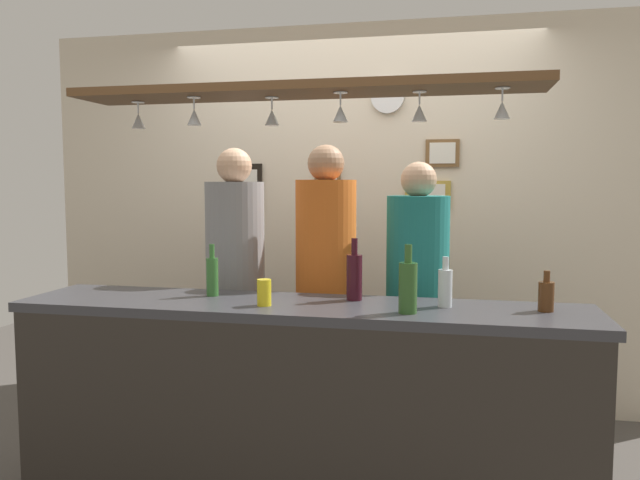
{
  "coord_description": "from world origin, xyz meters",
  "views": [
    {
      "loc": [
        0.7,
        -3.12,
        1.52
      ],
      "look_at": [
        0.0,
        0.1,
        1.22
      ],
      "focal_mm": 34.73,
      "sensor_mm": 36.0,
      "label": 1
    }
  ],
  "objects": [
    {
      "name": "ground_plane",
      "position": [
        0.0,
        0.0,
        0.0
      ],
      "size": [
        8.0,
        8.0,
        0.0
      ],
      "primitive_type": "plane",
      "color": "#4C4742"
    },
    {
      "name": "back_wall",
      "position": [
        0.0,
        1.1,
        1.3
      ],
      "size": [
        4.4,
        0.06,
        2.6
      ],
      "primitive_type": "cube",
      "color": "beige",
      "rests_on": "ground_plane"
    },
    {
      "name": "bar_counter",
      "position": [
        0.0,
        -0.5,
        0.66
      ],
      "size": [
        2.7,
        0.55,
        0.97
      ],
      "color": "#38383D",
      "rests_on": "ground_plane"
    },
    {
      "name": "overhead_glass_rack",
      "position": [
        0.0,
        -0.3,
        1.96
      ],
      "size": [
        2.2,
        0.36,
        0.04
      ],
      "primitive_type": "cube",
      "color": "brown"
    },
    {
      "name": "hanging_wineglass_far_left",
      "position": [
        -0.86,
        -0.24,
        1.84
      ],
      "size": [
        0.07,
        0.07,
        0.13
      ],
      "color": "silver",
      "rests_on": "overhead_glass_rack"
    },
    {
      "name": "hanging_wineglass_left",
      "position": [
        -0.52,
        -0.34,
        1.84
      ],
      "size": [
        0.07,
        0.07,
        0.13
      ],
      "color": "silver",
      "rests_on": "overhead_glass_rack"
    },
    {
      "name": "hanging_wineglass_center_left",
      "position": [
        -0.16,
        -0.26,
        1.84
      ],
      "size": [
        0.07,
        0.07,
        0.13
      ],
      "color": "silver",
      "rests_on": "overhead_glass_rack"
    },
    {
      "name": "hanging_wineglass_center",
      "position": [
        0.19,
        -0.35,
        1.84
      ],
      "size": [
        0.07,
        0.07,
        0.13
      ],
      "color": "silver",
      "rests_on": "overhead_glass_rack"
    },
    {
      "name": "hanging_wineglass_center_right",
      "position": [
        0.54,
        -0.29,
        1.84
      ],
      "size": [
        0.07,
        0.07,
        0.13
      ],
      "color": "silver",
      "rests_on": "overhead_glass_rack"
    },
    {
      "name": "hanging_wineglass_right",
      "position": [
        0.89,
        -0.33,
        1.84
      ],
      "size": [
        0.07,
        0.07,
        0.13
      ],
      "color": "silver",
      "rests_on": "overhead_glass_rack"
    },
    {
      "name": "person_left_grey_shirt",
      "position": [
        -0.54,
        0.25,
        1.04
      ],
      "size": [
        0.34,
        0.34,
        1.73
      ],
      "color": "#2D334C",
      "rests_on": "ground_plane"
    },
    {
      "name": "person_middle_orange_shirt",
      "position": [
        0.0,
        0.25,
        1.05
      ],
      "size": [
        0.34,
        0.34,
        1.74
      ],
      "color": "#2D334C",
      "rests_on": "ground_plane"
    },
    {
      "name": "person_right_teal_shirt",
      "position": [
        0.51,
        0.25,
        0.99
      ],
      "size": [
        0.34,
        0.34,
        1.64
      ],
      "color": "#2D334C",
      "rests_on": "ground_plane"
    },
    {
      "name": "bottle_beer_green_import",
      "position": [
        -0.47,
        -0.25,
        1.07
      ],
      "size": [
        0.06,
        0.06,
        0.26
      ],
      "color": "#336B2D",
      "rests_on": "bar_counter"
    },
    {
      "name": "bottle_soda_clear",
      "position": [
        0.67,
        -0.29,
        1.06
      ],
      "size": [
        0.06,
        0.06,
        0.23
      ],
      "color": "silver",
      "rests_on": "bar_counter"
    },
    {
      "name": "bottle_wine_dark_red",
      "position": [
        0.24,
        -0.21,
        1.08
      ],
      "size": [
        0.08,
        0.08,
        0.3
      ],
      "color": "#380F19",
      "rests_on": "bar_counter"
    },
    {
      "name": "bottle_beer_brown_stubby",
      "position": [
        1.1,
        -0.3,
        1.04
      ],
      "size": [
        0.07,
        0.07,
        0.18
      ],
      "color": "#512D14",
      "rests_on": "bar_counter"
    },
    {
      "name": "bottle_champagne_green",
      "position": [
        0.51,
        -0.46,
        1.08
      ],
      "size": [
        0.08,
        0.08,
        0.3
      ],
      "color": "#2D5623",
      "rests_on": "bar_counter"
    },
    {
      "name": "drink_can",
      "position": [
        -0.15,
        -0.44,
        1.03
      ],
      "size": [
        0.07,
        0.07,
        0.12
      ],
      "primitive_type": "cylinder",
      "color": "yellow",
      "rests_on": "bar_counter"
    },
    {
      "name": "picture_frame_caricature",
      "position": [
        -0.76,
        1.06,
        1.49
      ],
      "size": [
        0.26,
        0.02,
        0.34
      ],
      "color": "black",
      "rests_on": "back_wall"
    },
    {
      "name": "picture_frame_crest",
      "position": [
        -0.16,
        1.06,
        1.54
      ],
      "size": [
        0.18,
        0.02,
        0.26
      ],
      "color": "brown",
      "rests_on": "back_wall"
    },
    {
      "name": "picture_frame_lower_pair",
      "position": [
        0.53,
        1.06,
        1.45
      ],
      "size": [
        0.3,
        0.02,
        0.18
      ],
      "color": "#B29338",
      "rests_on": "back_wall"
    },
    {
      "name": "picture_frame_upper_small",
      "position": [
        0.62,
        1.06,
        1.73
      ],
      "size": [
        0.22,
        0.02,
        0.18
      ],
      "color": "brown",
      "rests_on": "back_wall"
    },
    {
      "name": "wall_clock",
      "position": [
        0.25,
        1.05,
        2.1
      ],
      "size": [
        0.22,
        0.03,
        0.22
      ],
      "primitive_type": "cylinder",
      "rotation": [
        1.57,
        0.0,
        0.0
      ],
      "color": "white",
      "rests_on": "back_wall"
    }
  ]
}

